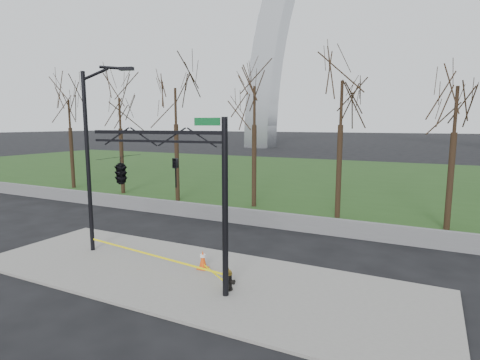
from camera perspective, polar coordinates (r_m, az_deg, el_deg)
The scene contains 10 objects.
ground at distance 15.16m, azimuth -7.09°, elevation -14.16°, with size 500.00×500.00×0.00m, color black.
sidewalk at distance 15.14m, azimuth -7.09°, elevation -13.99°, with size 18.00×6.00×0.10m, color slate.
grass_strip at distance 42.73m, azimuth 15.80°, elevation 0.29°, with size 120.00×40.00×0.06m, color #213F17.
guardrail at distance 21.78m, azimuth 4.69°, elevation -5.86°, with size 60.00×0.30×0.90m, color #59595B.
tree_row at distance 26.06m, azimuth 1.71°, elevation 5.70°, with size 39.75×4.00×9.17m.
fire_hydrant at distance 13.68m, azimuth -1.73°, elevation -14.56°, with size 0.49×0.32×0.79m.
traffic_cone at distance 15.58m, azimuth -5.53°, elevation -11.63°, with size 0.43×0.43×0.76m.
street_light at distance 18.05m, azimuth -21.08°, elevation 4.32°, with size 2.33×0.85×8.21m.
traffic_signal_mast at distance 13.85m, azimuth -14.73°, elevation 1.27°, with size 5.08×2.53×6.00m.
caution_tape at distance 15.67m, azimuth -11.11°, elevation -11.37°, with size 7.53×1.29×0.41m.
Camera 1 is at (7.85, -11.61, 5.79)m, focal length 28.82 mm.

